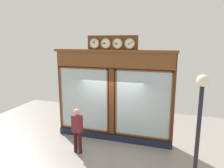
# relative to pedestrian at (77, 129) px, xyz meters

# --- Properties ---
(shop_facade) EXTENTS (4.91, 0.42, 4.26)m
(shop_facade) POSITION_rel_pedestrian_xyz_m (-0.91, -1.42, 0.97)
(shop_facade) COLOR #5B3319
(shop_facade) RESTS_ON ground_plane
(pedestrian) EXTENTS (0.39, 0.28, 1.69)m
(pedestrian) POSITION_rel_pedestrian_xyz_m (0.00, 0.00, 0.00)
(pedestrian) COLOR #3A1316
(pedestrian) RESTS_ON ground_plane
(street_lamp) EXTENTS (0.28, 0.28, 3.33)m
(street_lamp) POSITION_rel_pedestrian_xyz_m (-3.89, 1.40, 1.29)
(street_lamp) COLOR black
(street_lamp) RESTS_ON ground_plane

